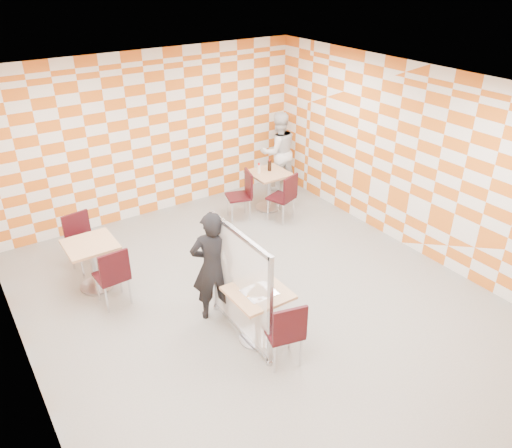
{
  "coord_description": "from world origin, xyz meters",
  "views": [
    {
      "loc": [
        -3.22,
        -4.78,
        4.41
      ],
      "look_at": [
        0.1,
        0.2,
        1.15
      ],
      "focal_mm": 35.0,
      "sensor_mm": 36.0,
      "label": 1
    }
  ],
  "objects_px": {
    "empty_table": "(92,258)",
    "soda_bottle": "(270,166)",
    "main_table": "(258,307)",
    "man_white": "(278,151)",
    "sport_bottle": "(259,169)",
    "chair_second_front": "(285,194)",
    "man_dark": "(213,267)",
    "chair_second_side": "(243,191)",
    "second_table": "(269,184)",
    "chair_main_front": "(286,330)",
    "partition": "(240,285)",
    "chair_empty_far": "(81,237)",
    "chair_empty_near": "(113,273)"
  },
  "relations": [
    {
      "from": "chair_main_front",
      "to": "chair_second_front",
      "type": "distance_m",
      "value": 3.72
    },
    {
      "from": "empty_table",
      "to": "soda_bottle",
      "type": "height_order",
      "value": "soda_bottle"
    },
    {
      "from": "man_dark",
      "to": "man_white",
      "type": "bearing_deg",
      "value": -114.35
    },
    {
      "from": "chair_second_front",
      "to": "soda_bottle",
      "type": "relative_size",
      "value": 4.02
    },
    {
      "from": "chair_empty_far",
      "to": "partition",
      "type": "distance_m",
      "value": 2.98
    },
    {
      "from": "chair_empty_far",
      "to": "main_table",
      "type": "bearing_deg",
      "value": -65.27
    },
    {
      "from": "chair_empty_far",
      "to": "chair_empty_near",
      "type": "bearing_deg",
      "value": -86.63
    },
    {
      "from": "main_table",
      "to": "second_table",
      "type": "height_order",
      "value": "same"
    },
    {
      "from": "second_table",
      "to": "chair_main_front",
      "type": "relative_size",
      "value": 0.81
    },
    {
      "from": "chair_second_front",
      "to": "chair_empty_near",
      "type": "bearing_deg",
      "value": -168.06
    },
    {
      "from": "empty_table",
      "to": "chair_second_side",
      "type": "bearing_deg",
      "value": 12.3
    },
    {
      "from": "empty_table",
      "to": "soda_bottle",
      "type": "distance_m",
      "value": 3.8
    },
    {
      "from": "chair_second_front",
      "to": "chair_main_front",
      "type": "bearing_deg",
      "value": -126.52
    },
    {
      "from": "chair_second_front",
      "to": "sport_bottle",
      "type": "height_order",
      "value": "sport_bottle"
    },
    {
      "from": "partition",
      "to": "empty_table",
      "type": "bearing_deg",
      "value": 120.03
    },
    {
      "from": "empty_table",
      "to": "chair_empty_near",
      "type": "distance_m",
      "value": 0.63
    },
    {
      "from": "chair_second_front",
      "to": "chair_empty_near",
      "type": "relative_size",
      "value": 1.0
    },
    {
      "from": "man_dark",
      "to": "chair_second_side",
      "type": "bearing_deg",
      "value": -107.26
    },
    {
      "from": "chair_second_side",
      "to": "chair_empty_far",
      "type": "xyz_separation_m",
      "value": [
        -2.99,
        -0.05,
        0.0
      ]
    },
    {
      "from": "main_table",
      "to": "second_table",
      "type": "relative_size",
      "value": 1.0
    },
    {
      "from": "chair_empty_far",
      "to": "partition",
      "type": "relative_size",
      "value": 0.6
    },
    {
      "from": "empty_table",
      "to": "partition",
      "type": "xyz_separation_m",
      "value": [
        1.22,
        -2.11,
        0.28
      ]
    },
    {
      "from": "empty_table",
      "to": "chair_second_side",
      "type": "xyz_separation_m",
      "value": [
        3.02,
        0.66,
        0.04
      ]
    },
    {
      "from": "chair_empty_far",
      "to": "man_white",
      "type": "bearing_deg",
      "value": 10.31
    },
    {
      "from": "partition",
      "to": "man_white",
      "type": "xyz_separation_m",
      "value": [
        3.13,
        3.51,
        0.03
      ]
    },
    {
      "from": "chair_main_front",
      "to": "man_dark",
      "type": "height_order",
      "value": "man_dark"
    },
    {
      "from": "man_white",
      "to": "chair_second_side",
      "type": "bearing_deg",
      "value": 40.81
    },
    {
      "from": "chair_second_side",
      "to": "man_white",
      "type": "relative_size",
      "value": 0.56
    },
    {
      "from": "partition",
      "to": "chair_empty_far",
      "type": "bearing_deg",
      "value": 113.7
    },
    {
      "from": "main_table",
      "to": "soda_bottle",
      "type": "xyz_separation_m",
      "value": [
        2.34,
        3.09,
        0.34
      ]
    },
    {
      "from": "main_table",
      "to": "empty_table",
      "type": "bearing_deg",
      "value": 120.71
    },
    {
      "from": "empty_table",
      "to": "soda_bottle",
      "type": "bearing_deg",
      "value": 12.12
    },
    {
      "from": "partition",
      "to": "chair_second_side",
      "type": "bearing_deg",
      "value": 56.98
    },
    {
      "from": "man_dark",
      "to": "sport_bottle",
      "type": "bearing_deg",
      "value": -111.5
    },
    {
      "from": "partition",
      "to": "soda_bottle",
      "type": "bearing_deg",
      "value": 49.46
    },
    {
      "from": "chair_empty_far",
      "to": "chair_main_front",
      "type": "bearing_deg",
      "value": -68.85
    },
    {
      "from": "main_table",
      "to": "man_dark",
      "type": "height_order",
      "value": "man_dark"
    },
    {
      "from": "chair_second_front",
      "to": "soda_bottle",
      "type": "xyz_separation_m",
      "value": [
        0.12,
        0.67,
        0.31
      ]
    },
    {
      "from": "man_white",
      "to": "sport_bottle",
      "type": "bearing_deg",
      "value": 45.45
    },
    {
      "from": "empty_table",
      "to": "partition",
      "type": "distance_m",
      "value": 2.45
    },
    {
      "from": "chair_empty_far",
      "to": "partition",
      "type": "height_order",
      "value": "partition"
    },
    {
      "from": "man_dark",
      "to": "partition",
      "type": "bearing_deg",
      "value": 121.43
    },
    {
      "from": "soda_bottle",
      "to": "chair_second_front",
      "type": "bearing_deg",
      "value": -99.78
    },
    {
      "from": "soda_bottle",
      "to": "man_dark",
      "type": "bearing_deg",
      "value": -137.28
    },
    {
      "from": "chair_empty_near",
      "to": "soda_bottle",
      "type": "bearing_deg",
      "value": 21.37
    },
    {
      "from": "second_table",
      "to": "chair_empty_far",
      "type": "height_order",
      "value": "chair_empty_far"
    },
    {
      "from": "second_table",
      "to": "man_white",
      "type": "distance_m",
      "value": 1.02
    },
    {
      "from": "second_table",
      "to": "sport_bottle",
      "type": "relative_size",
      "value": 3.75
    },
    {
      "from": "chair_main_front",
      "to": "sport_bottle",
      "type": "relative_size",
      "value": 4.62
    },
    {
      "from": "chair_second_front",
      "to": "sport_bottle",
      "type": "relative_size",
      "value": 4.62
    }
  ]
}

